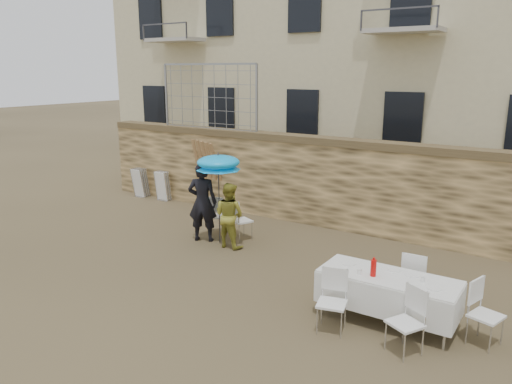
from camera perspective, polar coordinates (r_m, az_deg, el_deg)
The scene contains 17 objects.
ground at distance 9.32m, azimuth -9.65°, elevation -10.81°, with size 80.00×80.00×0.00m, color brown.
stone_wall at distance 12.89m, azimuth 5.31°, elevation 1.43°, with size 13.00×0.50×2.20m, color olive.
chain_link_fence at distance 14.26m, azimuth -5.41°, elevation 10.73°, with size 3.20×0.06×1.80m, color gray, non-canonical shape.
man_suit at distance 11.42m, azimuth -6.14°, elevation -1.17°, with size 0.67×0.44×1.83m, color black.
woman_dress at distance 11.03m, azimuth -3.08°, elevation -2.66°, with size 0.71×0.55×1.46m, color gold.
umbrella at distance 11.06m, azimuth -4.32°, elevation 3.08°, with size 1.00×1.00×1.91m.
couple_chair_left at distance 11.96m, azimuth -4.42°, elevation -2.61°, with size 0.48×0.48×0.96m, color white, non-canonical shape.
couple_chair_right at distance 11.56m, azimuth -1.66°, elevation -3.15°, with size 0.48×0.48×0.96m, color white, non-canonical shape.
banquet_table at distance 8.05m, azimuth 14.93°, elevation -9.50°, with size 2.10×0.85×0.78m.
soda_bottle at distance 7.91m, azimuth 13.27°, elevation -8.46°, with size 0.09×0.09×0.26m, color red.
table_chair_front_left at distance 7.70m, azimuth 8.66°, elevation -12.33°, with size 0.48×0.48×0.96m, color white, non-canonical shape.
table_chair_front_right at distance 7.38m, azimuth 16.69°, elevation -14.03°, with size 0.48×0.48×0.96m, color white, non-canonical shape.
table_chair_back at distance 8.81m, azimuth 17.75°, elevation -9.40°, with size 0.48×0.48×0.96m, color white, non-canonical shape.
table_chair_side at distance 7.98m, azimuth 24.84°, elevation -12.55°, with size 0.48×0.48×0.96m, color white, non-canonical shape.
chair_stack_left at distance 15.92m, azimuth -12.75°, elevation 1.17°, with size 0.46×0.40×0.92m, color white, non-canonical shape.
chair_stack_right at distance 15.30m, azimuth -10.39°, elevation 0.78°, with size 0.46×0.32×0.92m, color white, non-canonical shape.
wood_planks at distance 14.20m, azimuth -5.58°, elevation 2.17°, with size 0.70×0.20×2.00m, color #A37749, non-canonical shape.
Camera 1 is at (5.84, -6.16, 3.86)m, focal length 35.00 mm.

